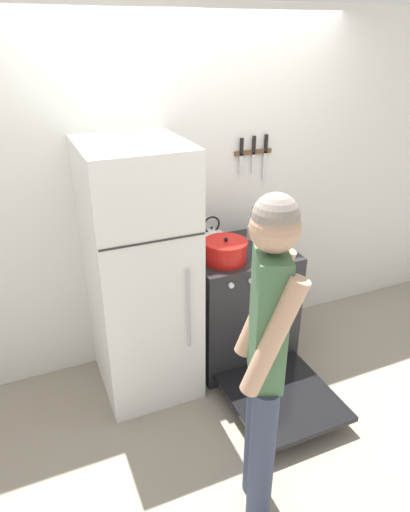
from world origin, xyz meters
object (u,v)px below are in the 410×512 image
Objects in this scene: refrigerator at (141,275)px; utensil_jar at (252,231)px; dutch_oven_pot at (226,251)px; person at (266,353)px; tea_kettle at (212,237)px; stove_range at (239,306)px.

refrigerator is 6.49× the size of utensil_jar.
refrigerator is at bearing -170.16° from utensil_jar.
dutch_oven_pot is 1.26× the size of utensil_jar.
refrigerator is at bearing 33.62° from person.
refrigerator is 0.99× the size of person.
person reaches higher than utensil_jar.
person is (-0.32, -1.11, 0.02)m from dutch_oven_pot.
person reaches higher than dutch_oven_pot.
utensil_jar is at bearing 0.86° from tea_kettle.
utensil_jar is at bearing 9.84° from refrigerator.
tea_kettle is 0.88× the size of utensil_jar.
utensil_jar reaches higher than stove_range.
utensil_jar is (0.94, 0.16, 0.10)m from refrigerator.
utensil_jar is at bearing -4.59° from person.
utensil_jar is at bearing 43.32° from stove_range.
dutch_oven_pot is 0.45m from utensil_jar.
person is at bearing -116.27° from utensil_jar.
stove_range is 5.14× the size of utensil_jar.
refrigerator is 0.86m from stove_range.
tea_kettle is 0.34m from utensil_jar.
tea_kettle is at bearing 132.40° from stove_range.
dutch_oven_pot is at bearing -142.83° from utensil_jar.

